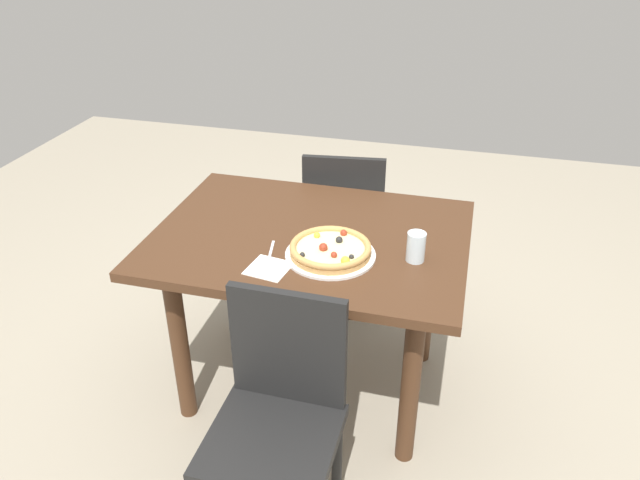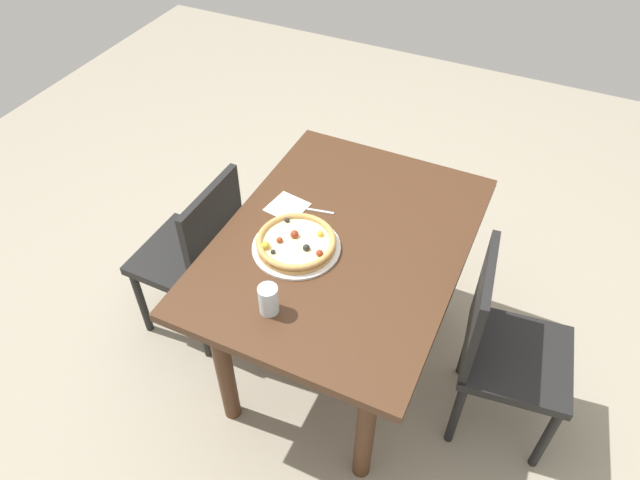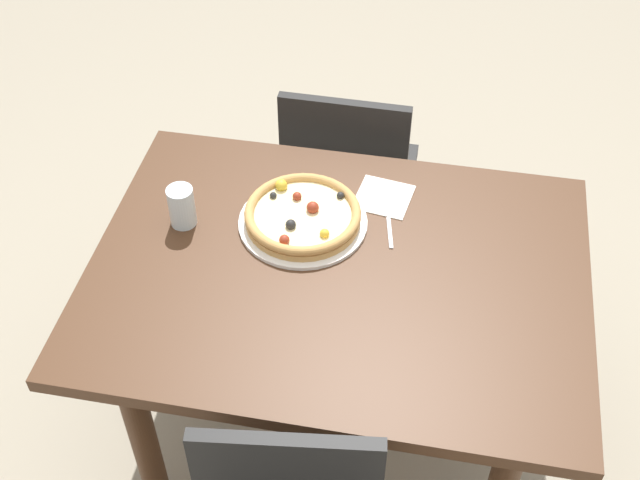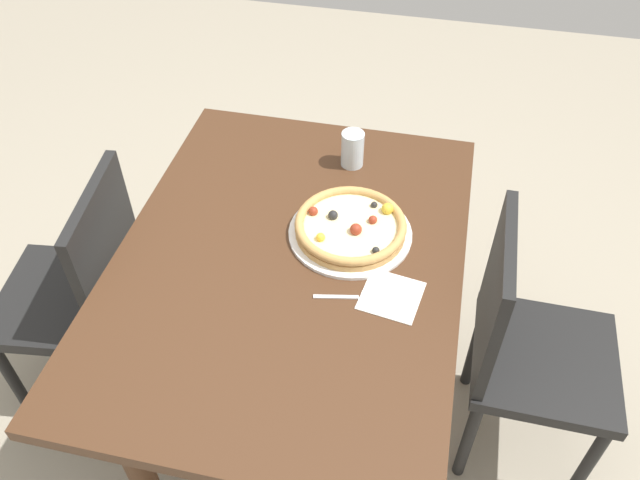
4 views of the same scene
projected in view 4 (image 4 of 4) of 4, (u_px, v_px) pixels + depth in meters
name	position (u px, v px, depth m)	size (l,w,h in m)	color
ground_plane	(297.00, 410.00, 2.18)	(6.00, 6.00, 0.00)	#9E937F
dining_table	(290.00, 287.00, 1.73)	(1.20, 0.88, 0.76)	#472B19
chair_near	(83.00, 290.00, 1.95)	(0.45, 0.45, 0.86)	black
chair_far	(525.00, 346.00, 1.80)	(0.40, 0.40, 0.86)	black
plate	(350.00, 233.00, 1.70)	(0.33, 0.33, 0.01)	white
pizza	(351.00, 226.00, 1.68)	(0.29, 0.29, 0.05)	tan
fork	(354.00, 297.00, 1.55)	(0.05, 0.17, 0.00)	silver
drinking_glass	(353.00, 149.00, 1.88)	(0.07, 0.07, 0.11)	silver
napkin	(391.00, 296.00, 1.55)	(0.14, 0.14, 0.00)	white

